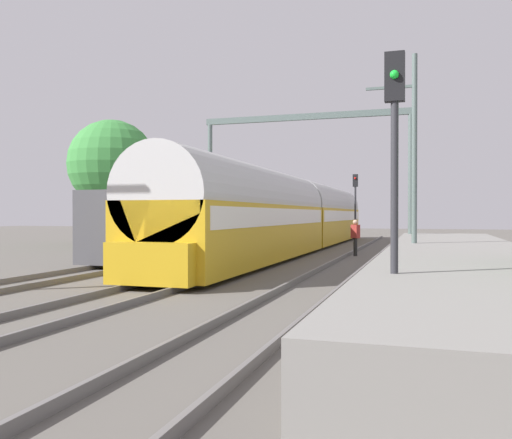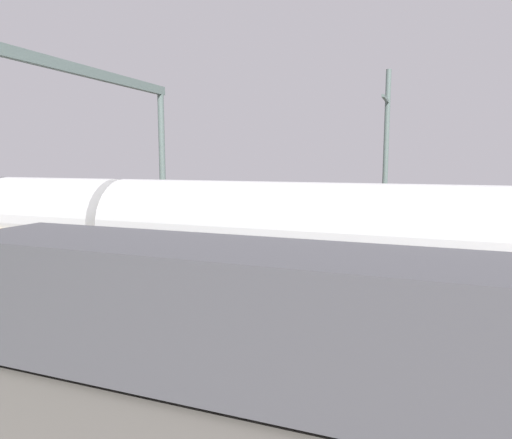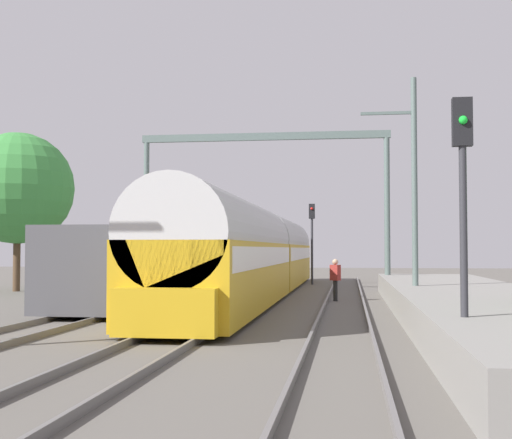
{
  "view_description": "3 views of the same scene",
  "coord_description": "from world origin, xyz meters",
  "views": [
    {
      "loc": [
        6.79,
        -16.58,
        1.99
      ],
      "look_at": [
        0.0,
        4.94,
        1.77
      ],
      "focal_mm": 37.94,
      "sensor_mm": 36.0,
      "label": 1
    },
    {
      "loc": [
        -12.16,
        2.83,
        4.56
      ],
      "look_at": [
        1.21,
        7.97,
        2.72
      ],
      "focal_mm": 32.12,
      "sensor_mm": 36.0,
      "label": 2
    },
    {
      "loc": [
        4.15,
        -19.62,
        2.15
      ],
      "look_at": [
        0.0,
        11.46,
        3.46
      ],
      "focal_mm": 49.1,
      "sensor_mm": 36.0,
      "label": 3
    }
  ],
  "objects": [
    {
      "name": "platform",
      "position": [
        7.78,
        2.0,
        0.45
      ],
      "size": [
        4.4,
        28.0,
        0.9
      ],
      "color": "gray",
      "rests_on": "ground"
    },
    {
      "name": "freight_car",
      "position": [
        -3.96,
        6.47,
        1.47
      ],
      "size": [
        2.8,
        13.0,
        2.7
      ],
      "color": "#47474C",
      "rests_on": "ground"
    },
    {
      "name": "catenary_gantry",
      "position": [
        0.0,
        14.4,
        5.62
      ],
      "size": [
        12.32,
        0.28,
        7.86
      ],
      "color": "#526360",
      "rests_on": "ground"
    },
    {
      "name": "catenary_pole_east_mid",
      "position": [
        6.31,
        4.56,
        4.15
      ],
      "size": [
        1.9,
        0.2,
        8.0
      ],
      "color": "#526360",
      "rests_on": "ground"
    },
    {
      "name": "passenger_train",
      "position": [
        0.0,
        12.2,
        1.97
      ],
      "size": [
        2.93,
        32.85,
        3.82
      ],
      "color": "gold",
      "rests_on": "ground"
    },
    {
      "name": "person_crossing",
      "position": [
        3.57,
        9.35,
        1.03
      ],
      "size": [
        0.46,
        0.43,
        1.73
      ],
      "rotation": [
        0.0,
        0.0,
        5.63
      ],
      "color": "black",
      "rests_on": "ground"
    }
  ]
}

